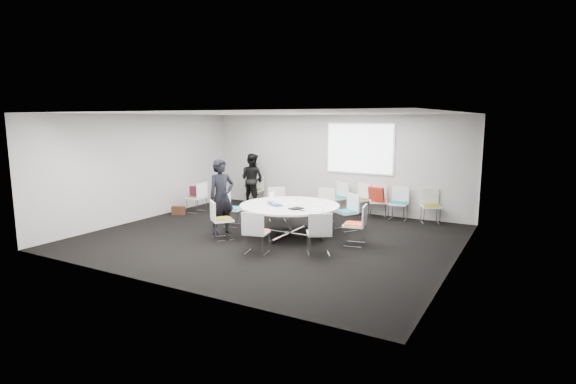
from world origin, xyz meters
The scene contains 31 objects.
room_shell centered at (0.09, 0.00, 1.40)m, with size 8.08×7.08×2.88m.
conference_table centered at (0.31, 0.28, 0.55)m, with size 2.29×2.29×0.73m.
projection_screen centered at (0.80, 3.46, 1.85)m, with size 1.90×0.03×1.35m, color white.
chair_ring_a centered at (1.92, 0.27, 0.28)m, with size 0.52×0.53×0.88m.
chair_ring_b centered at (1.26, 1.41, 0.28)m, with size 0.63×0.62×0.88m.
chair_ring_c centered at (0.44, 1.88, 0.28)m, with size 0.48×0.47×0.88m.
chair_ring_d centered at (-0.71, 1.45, 0.28)m, with size 0.64×0.64×0.88m.
chair_ring_e centered at (-1.38, 0.40, 0.28)m, with size 0.52×0.53×0.88m.
chair_ring_f centered at (-0.86, -0.74, 0.28)m, with size 0.64×0.64×0.88m.
chair_ring_g centered at (0.43, -1.30, 0.28)m, with size 0.55×0.54×0.88m.
chair_ring_h centered at (1.55, -0.75, 0.28)m, with size 0.63×0.63×0.88m.
chair_back_a centered at (0.28, 3.16, 0.28)m, with size 0.59×0.58×0.88m.
chair_back_b centered at (0.93, 3.16, 0.28)m, with size 0.60×0.60×0.88m.
chair_back_c centered at (1.49, 3.16, 0.28)m, with size 0.58×0.57×0.88m.
chair_back_d centered at (2.05, 3.14, 0.28)m, with size 0.47×0.46×0.88m.
chair_back_e centered at (2.88, 3.16, 0.28)m, with size 0.60×0.59×0.88m.
chair_spare_left centered at (-3.29, 1.25, 0.28)m, with size 0.46×0.47×0.88m.
chair_person_back centered at (-2.54, 3.14, 0.28)m, with size 0.54×0.53×0.88m.
person_main centered at (-1.17, -0.33, 0.88)m, with size 0.64×0.42×1.76m, color black.
person_back centered at (-2.53, 2.98, 0.81)m, with size 0.79×0.62×1.62m, color black.
laptop centered at (-0.16, 0.27, 0.74)m, with size 0.30×0.19×0.02m, color #333338.
laptop_lid centered at (-0.22, 0.36, 0.86)m, with size 0.30×0.02×0.22m, color silver.
notebook_black centered at (0.67, -0.08, 0.74)m, with size 0.22×0.30×0.02m, color black.
tablet_folio centered at (0.10, 0.03, 0.74)m, with size 0.26×0.20×0.03m, color navy.
papers_right centered at (0.86, 0.64, 0.73)m, with size 0.30×0.21×0.00m, color white.
papers_front centered at (1.09, 0.09, 0.73)m, with size 0.30×0.21×0.00m, color silver.
cup centered at (0.24, 0.71, 0.78)m, with size 0.08×0.08×0.09m, color white.
phone centered at (0.88, -0.19, 0.73)m, with size 0.14×0.07×0.01m, color black.
maroon_bag centered at (-3.31, 1.25, 0.62)m, with size 0.40×0.14×0.28m, color #55162D.
brown_bag centered at (-3.55, 0.75, 0.12)m, with size 0.36×0.16×0.24m, color #3D2113.
red_jacket centered at (1.49, 2.94, 0.70)m, with size 0.44×0.10×0.35m, color #9F2313.
Camera 1 is at (5.23, -8.57, 2.68)m, focal length 28.00 mm.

